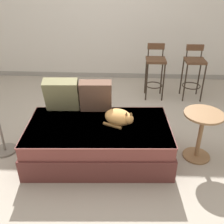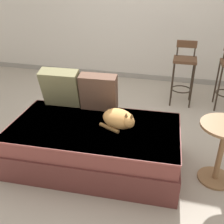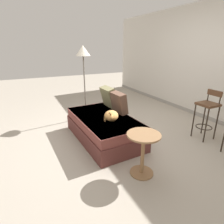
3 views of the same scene
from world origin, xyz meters
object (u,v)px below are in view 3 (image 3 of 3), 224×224
at_px(throw_pillow_corner, 109,97).
at_px(bar_stool_near_window, 207,111).
at_px(cat, 111,116).
at_px(couch, 104,127).
at_px(throw_pillow_middle, 119,103).
at_px(floor_lamp, 83,58).
at_px(side_table, 143,148).

height_order(throw_pillow_corner, bar_stool_near_window, bar_stool_near_window).
distance_m(throw_pillow_corner, cat, 0.77).
bearing_deg(throw_pillow_corner, cat, -22.17).
height_order(couch, bar_stool_near_window, bar_stool_near_window).
distance_m(throw_pillow_middle, floor_lamp, 1.39).
bearing_deg(side_table, cat, -179.04).
bearing_deg(floor_lamp, throw_pillow_middle, 15.32).
distance_m(couch, side_table, 1.18).
height_order(cat, bar_stool_near_window, bar_stool_near_window).
distance_m(throw_pillow_corner, bar_stool_near_window, 1.88).
bearing_deg(couch, throw_pillow_corner, 144.98).
xyz_separation_m(throw_pillow_corner, throw_pillow_middle, (0.41, 0.02, -0.02)).
distance_m(couch, throw_pillow_corner, 0.72).
bearing_deg(throw_pillow_corner, throw_pillow_middle, 2.82).
xyz_separation_m(bar_stool_near_window, floor_lamp, (-1.96, -1.67, 0.87)).
bearing_deg(bar_stool_near_window, throw_pillow_corner, -132.16).
bearing_deg(bar_stool_near_window, side_table, -77.18).
relative_size(throw_pillow_middle, side_table, 0.67).
bearing_deg(throw_pillow_corner, side_table, -9.37).
bearing_deg(cat, throw_pillow_corner, 157.83).
bearing_deg(throw_pillow_corner, couch, -35.02).
distance_m(throw_pillow_corner, throw_pillow_middle, 0.41).
bearing_deg(side_table, throw_pillow_corner, 170.63).
relative_size(couch, side_table, 2.82).
bearing_deg(floor_lamp, bar_stool_near_window, 40.46).
bearing_deg(floor_lamp, cat, -0.02).
bearing_deg(couch, cat, 10.16).
relative_size(couch, floor_lamp, 1.01).
xyz_separation_m(cat, side_table, (0.93, 0.02, -0.14)).
bearing_deg(couch, bar_stool_near_window, 65.28).
height_order(bar_stool_near_window, floor_lamp, floor_lamp).
height_order(throw_pillow_middle, cat, throw_pillow_middle).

